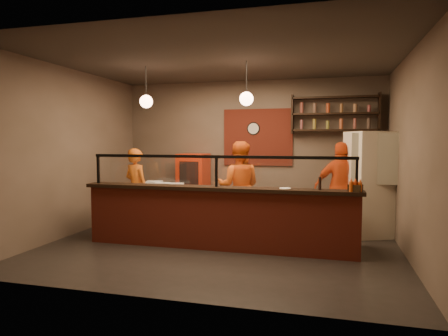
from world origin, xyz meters
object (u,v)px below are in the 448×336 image
(pepper_mill, at_px, (320,183))
(cook_mid, at_px, (239,186))
(condiment_caddy, at_px, (355,188))
(pizza_dough, at_px, (240,192))
(wall_clock, at_px, (254,129))
(red_cooler, at_px, (194,186))
(cook_left, at_px, (136,188))
(cook_right, at_px, (342,188))
(fridge, at_px, (372,184))

(pepper_mill, bearing_deg, cook_mid, 138.96)
(cook_mid, relative_size, condiment_caddy, 9.58)
(cook_mid, distance_m, pizza_dough, 0.83)
(wall_clock, distance_m, red_cooler, 1.94)
(red_cooler, distance_m, pepper_mill, 3.84)
(cook_mid, relative_size, pepper_mill, 8.90)
(condiment_caddy, bearing_deg, cook_left, 164.55)
(red_cooler, relative_size, pepper_mill, 7.47)
(cook_mid, height_order, pepper_mill, cook_mid)
(cook_mid, distance_m, cook_right, 2.02)
(pizza_dough, xyz_separation_m, pepper_mill, (1.40, -0.60, 0.26))
(cook_left, bearing_deg, wall_clock, -120.59)
(cook_right, bearing_deg, wall_clock, -33.56)
(wall_clock, xyz_separation_m, condiment_caddy, (2.10, -2.82, -0.99))
(fridge, distance_m, red_cooler, 3.94)
(cook_left, height_order, red_cooler, cook_left)
(cook_left, height_order, pizza_dough, cook_left)
(pizza_dough, bearing_deg, wall_clock, 94.62)
(cook_left, xyz_separation_m, pizza_dough, (2.32, -0.50, 0.07))
(cook_right, bearing_deg, cook_left, 2.36)
(cook_right, distance_m, fridge, 0.56)
(fridge, relative_size, red_cooler, 1.32)
(red_cooler, bearing_deg, pepper_mill, -37.48)
(red_cooler, bearing_deg, cook_right, -9.39)
(red_cooler, xyz_separation_m, pepper_mill, (2.94, -2.44, 0.40))
(wall_clock, height_order, fridge, wall_clock)
(pizza_dough, distance_m, pepper_mill, 1.55)
(cook_left, height_order, cook_mid, cook_mid)
(cook_mid, xyz_separation_m, red_cooler, (-1.32, 1.03, -0.15))
(wall_clock, distance_m, cook_right, 2.49)
(cook_mid, relative_size, pizza_dough, 3.69)
(cook_left, relative_size, pizza_dough, 3.40)
(cook_left, relative_size, condiment_caddy, 8.81)
(cook_left, distance_m, pepper_mill, 3.90)
(fridge, xyz_separation_m, pepper_mill, (-0.92, -1.71, 0.16))
(pepper_mill, bearing_deg, cook_right, 77.98)
(cook_left, relative_size, cook_mid, 0.92)
(wall_clock, bearing_deg, pizza_dough, -85.38)
(cook_right, xyz_separation_m, pizza_dough, (-1.78, -1.15, 0.01))
(cook_left, xyz_separation_m, pepper_mill, (3.73, -1.11, 0.33))
(cook_left, bearing_deg, cook_mid, -149.79)
(cook_right, distance_m, pepper_mill, 1.82)
(cook_mid, distance_m, condiment_caddy, 2.61)
(wall_clock, xyz_separation_m, cook_mid, (-0.04, -1.34, -1.19))
(cook_mid, bearing_deg, wall_clock, -97.27)
(fridge, xyz_separation_m, condiment_caddy, (-0.40, -1.77, 0.11))
(cook_right, bearing_deg, cook_mid, 3.30)
(fridge, height_order, pepper_mill, fridge)
(cook_mid, bearing_deg, red_cooler, -43.38)
(cook_mid, height_order, cook_right, cook_mid)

